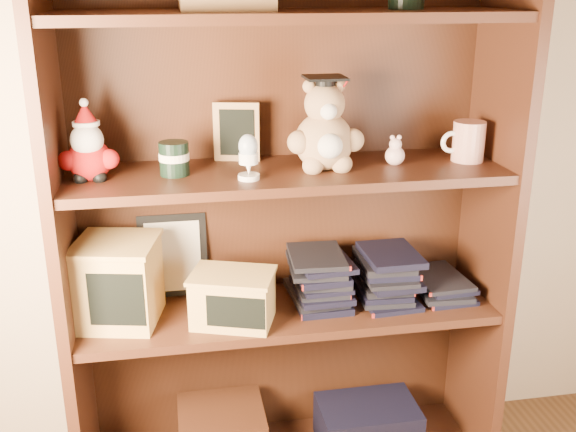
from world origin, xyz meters
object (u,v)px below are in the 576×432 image
Objects in this scene: grad_teddy_bear at (325,133)px; treats_box at (118,281)px; bookcase at (284,224)px; teacher_mug at (468,141)px.

grad_teddy_bear reaches higher than treats_box.
treats_box is (-0.45, -0.05, -0.11)m from bookcase.
teacher_mug is at bearing -5.78° from bookcase.
bookcase reaches higher than grad_teddy_bear.
treats_box is (-0.55, 0.01, -0.38)m from grad_teddy_bear.
teacher_mug is (0.50, -0.05, 0.23)m from bookcase.
teacher_mug is 1.01m from treats_box.
grad_teddy_bear is 0.40m from teacher_mug.
grad_teddy_bear reaches higher than teacher_mug.
bookcase reaches higher than teacher_mug.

